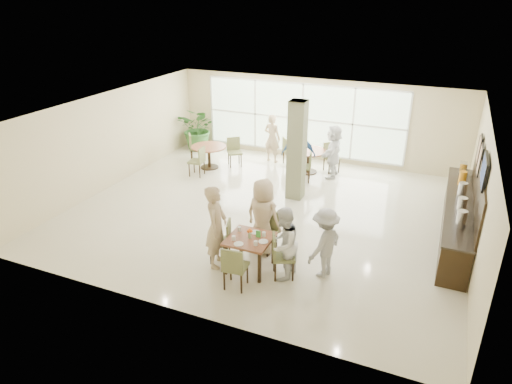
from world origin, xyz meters
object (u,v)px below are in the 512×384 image
at_px(main_table, 250,242).
at_px(adult_a, 298,155).
at_px(buffet_counter, 458,216).
at_px(adult_standing, 272,138).
at_px(teen_left, 216,227).
at_px(adult_b, 333,151).
at_px(teen_far, 263,216).
at_px(round_table_right, 308,155).
at_px(teen_standing, 325,243).
at_px(potted_plant, 199,128).
at_px(teen_right, 283,244).
at_px(round_table_left, 209,151).

height_order(main_table, adult_a, adult_a).
distance_m(main_table, buffet_counter, 5.12).
relative_size(main_table, adult_standing, 0.55).
xyz_separation_m(main_table, teen_left, (-0.72, -0.12, 0.27)).
bearing_deg(adult_b, teen_far, -7.70).
bearing_deg(adult_a, teen_left, -106.37).
height_order(main_table, teen_far, teen_far).
relative_size(buffet_counter, teen_left, 2.55).
distance_m(round_table_right, adult_a, 0.97).
distance_m(main_table, teen_standing, 1.55).
distance_m(adult_a, adult_b, 1.22).
distance_m(potted_plant, teen_right, 8.68).
relative_size(round_table_left, teen_right, 0.73).
bearing_deg(main_table, round_table_left, 126.45).
height_order(main_table, adult_b, adult_b).
distance_m(round_table_left, adult_b, 4.06).
distance_m(round_table_left, teen_right, 6.70).
distance_m(adult_b, adult_standing, 2.33).
bearing_deg(adult_a, adult_b, 29.64).
bearing_deg(round_table_right, potted_plant, 171.64).
relative_size(round_table_right, adult_b, 0.68).
relative_size(round_table_left, buffet_counter, 0.25).
height_order(round_table_left, potted_plant, potted_plant).
height_order(buffet_counter, adult_a, buffet_counter).
distance_m(round_table_left, teen_standing, 6.94).
xyz_separation_m(main_table, adult_b, (0.28, 5.84, 0.19)).
bearing_deg(adult_standing, main_table, 116.54).
bearing_deg(adult_b, teen_left, -13.74).
bearing_deg(teen_standing, potted_plant, -114.66).
bearing_deg(teen_standing, round_table_left, -112.56).
relative_size(main_table, teen_left, 0.49).
relative_size(teen_right, teen_standing, 1.04).
xyz_separation_m(buffet_counter, adult_a, (-4.60, 1.78, 0.33)).
height_order(adult_a, adult_b, adult_a).
distance_m(teen_far, adult_b, 5.07).
bearing_deg(teen_standing, teen_far, -85.27).
bearing_deg(adult_standing, adult_b, 175.73).
bearing_deg(main_table, teen_right, -0.98).
bearing_deg(main_table, teen_far, 91.95).
distance_m(teen_right, adult_a, 5.17).
bearing_deg(teen_left, adult_b, -20.73).
height_order(main_table, teen_standing, teen_standing).
height_order(adult_b, adult_standing, adult_b).
relative_size(adult_a, adult_standing, 1.06).
bearing_deg(teen_far, teen_standing, 177.74).
relative_size(round_table_right, adult_standing, 0.69).
relative_size(teen_far, teen_right, 1.12).
bearing_deg(potted_plant, main_table, -52.94).
xyz_separation_m(teen_left, teen_right, (1.46, 0.11, -0.13)).
distance_m(buffet_counter, adult_standing, 6.79).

